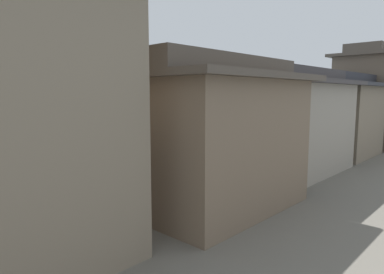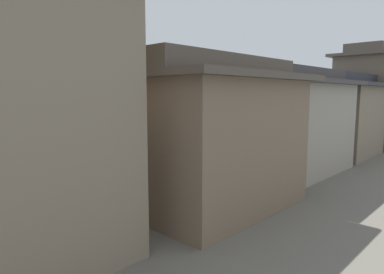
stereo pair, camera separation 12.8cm
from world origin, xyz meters
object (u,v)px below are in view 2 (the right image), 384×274
object	(u,v)px
boat_moored_second	(309,125)
mooring_post_dock_near	(39,207)
house_waterfront_second	(210,134)
house_waterfront_tall	(294,122)
boat_moored_nearest	(337,138)
house_waterfront_far	(372,98)
house_waterfront_narrow	(341,116)
boat_moored_third	(182,175)
mooring_post_dock_mid	(210,165)

from	to	relation	value
boat_moored_second	mooring_post_dock_near	world-z (taller)	mooring_post_dock_near
house_waterfront_second	house_waterfront_tall	bearing A→B (deg)	92.69
boat_moored_nearest	boat_moored_second	size ratio (longest dim) A/B	0.66
boat_moored_second	house_waterfront_second	size ratio (longest dim) A/B	0.74
boat_moored_nearest	house_waterfront_far	size ratio (longest dim) A/B	0.44
mooring_post_dock_near	house_waterfront_narrow	bearing A→B (deg)	80.92
house_waterfront_second	boat_moored_second	bearing A→B (deg)	109.58
house_waterfront_tall	mooring_post_dock_near	xyz separation A→B (m)	(-3.43, -13.77, -2.61)
house_waterfront_tall	boat_moored_nearest	bearing A→B (deg)	103.84
boat_moored_nearest	house_waterfront_second	world-z (taller)	house_waterfront_second
house_waterfront_second	house_waterfront_narrow	bearing A→B (deg)	91.46
house_waterfront_narrow	mooring_post_dock_near	xyz separation A→B (m)	(-3.41, -21.35, -2.62)
mooring_post_dock_near	house_waterfront_far	bearing A→B (deg)	82.66
house_waterfront_second	boat_moored_nearest	bearing A→B (deg)	100.84
house_waterfront_second	boat_moored_third	bearing A→B (deg)	143.54
house_waterfront_far	mooring_post_dock_near	bearing A→B (deg)	-97.34
boat_moored_nearest	house_waterfront_second	distance (m)	30.46
boat_moored_second	house_waterfront_far	xyz separation A→B (m)	(15.32, -21.19, 4.78)
house_waterfront_narrow	mooring_post_dock_near	distance (m)	21.78
boat_moored_nearest	house_waterfront_tall	distance (m)	22.45
house_waterfront_far	mooring_post_dock_mid	world-z (taller)	house_waterfront_far
boat_moored_third	mooring_post_dock_near	bearing A→B (deg)	-76.55
boat_moored_nearest	house_waterfront_far	distance (m)	10.31
boat_moored_nearest	boat_moored_third	world-z (taller)	boat_moored_nearest
boat_moored_second	house_waterfront_narrow	distance (m)	31.89
house_waterfront_narrow	house_waterfront_second	bearing A→B (deg)	-88.54
house_waterfront_narrow	boat_moored_third	bearing A→B (deg)	-117.65
boat_moored_nearest	house_waterfront_narrow	distance (m)	15.32
boat_moored_nearest	mooring_post_dock_mid	size ratio (longest dim) A/B	4.00
house_waterfront_second	mooring_post_dock_near	world-z (taller)	house_waterfront_second
house_waterfront_second	house_waterfront_far	distance (m)	22.48
boat_moored_third	house_waterfront_tall	xyz separation A→B (m)	(5.86, 3.58, 3.59)
house_waterfront_tall	house_waterfront_narrow	bearing A→B (deg)	90.12
boat_moored_third	house_waterfront_tall	world-z (taller)	house_waterfront_tall
mooring_post_dock_near	house_waterfront_tall	bearing A→B (deg)	76.03
house_waterfront_far	boat_moored_third	bearing A→B (deg)	-108.74
house_waterfront_second	mooring_post_dock_near	bearing A→B (deg)	-124.36
house_waterfront_tall	house_waterfront_narrow	xyz separation A→B (m)	(-0.02, 7.58, 0.01)
boat_moored_third	house_waterfront_narrow	world-z (taller)	house_waterfront_narrow
house_waterfront_tall	mooring_post_dock_near	bearing A→B (deg)	-103.97
house_waterfront_far	house_waterfront_second	bearing A→B (deg)	-89.49
house_waterfront_far	house_waterfront_tall	bearing A→B (deg)	-90.74
boat_moored_second	house_waterfront_second	world-z (taller)	house_waterfront_second
boat_moored_second	house_waterfront_second	xyz separation A→B (m)	(15.52, -43.63, 3.48)
boat_moored_nearest	mooring_post_dock_near	world-z (taller)	mooring_post_dock_near
house_waterfront_narrow	mooring_post_dock_near	size ratio (longest dim) A/B	9.38
mooring_post_dock_near	mooring_post_dock_mid	distance (m)	10.06
mooring_post_dock_near	boat_moored_third	bearing A→B (deg)	103.45
house_waterfront_far	mooring_post_dock_mid	distance (m)	18.70
house_waterfront_tall	boat_moored_third	bearing A→B (deg)	-148.61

